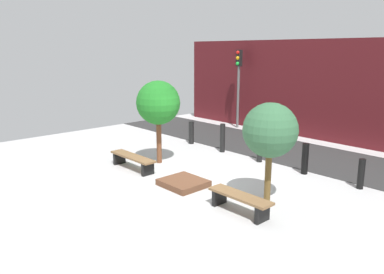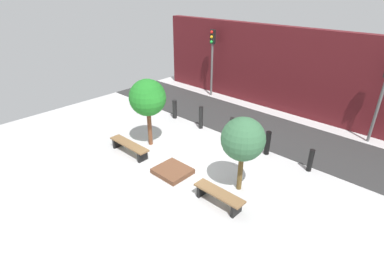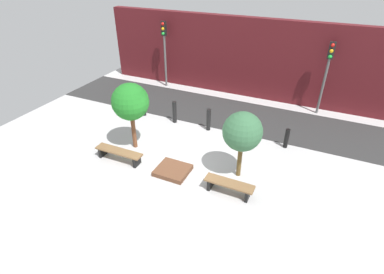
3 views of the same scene
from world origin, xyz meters
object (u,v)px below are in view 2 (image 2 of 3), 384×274
at_px(tree_behind_left_bench, 148,98).
at_px(bollard_far_left, 175,109).
at_px(tree_behind_right_bench, 243,140).
at_px(bollard_center, 231,129).
at_px(traffic_light_mid_west, 384,86).
at_px(bollard_far_right, 311,160).
at_px(bollard_right, 268,143).
at_px(bollard_left, 201,117).
at_px(bench_right, 219,196).
at_px(planter_bed, 173,171).
at_px(traffic_light_west, 212,51).
at_px(bench_left, 129,146).

relative_size(tree_behind_left_bench, bollard_far_left, 2.99).
xyz_separation_m(tree_behind_right_bench, bollard_center, (-2.25, 2.60, -1.31)).
relative_size(tree_behind_right_bench, traffic_light_mid_west, 0.71).
xyz_separation_m(bollard_far_left, bollard_far_right, (6.96, 0.00, -0.04)).
xyz_separation_m(bollard_far_right, traffic_light_mid_west, (0.89, 3.90, 2.04)).
distance_m(bollard_right, bollard_far_right, 1.74).
distance_m(bollard_left, bollard_right, 3.48).
relative_size(bench_right, planter_bed, 1.42).
distance_m(tree_behind_right_bench, bollard_far_right, 3.20).
relative_size(tree_behind_right_bench, bollard_left, 2.35).
xyz_separation_m(bollard_left, traffic_light_west, (-2.63, 3.90, 2.06)).
relative_size(tree_behind_left_bench, bollard_center, 2.68).
xyz_separation_m(tree_behind_left_bench, bollard_center, (2.25, 2.60, -1.53)).
bearing_deg(planter_bed, bollard_far_left, 135.01).
relative_size(tree_behind_left_bench, bollard_right, 2.87).
distance_m(bollard_far_right, traffic_light_west, 9.04).
xyz_separation_m(bench_right, planter_bed, (-2.25, 0.20, -0.24)).
height_order(bench_right, bollard_right, bollard_right).
height_order(bollard_center, traffic_light_mid_west, traffic_light_mid_west).
bearing_deg(bollard_far_right, traffic_light_west, 153.58).
bearing_deg(traffic_light_west, bollard_left, -56.00).
relative_size(bench_left, bollard_left, 1.83).
bearing_deg(bollard_far_left, tree_behind_right_bench, -24.44).
relative_size(bollard_far_right, traffic_light_west, 0.23).
xyz_separation_m(tree_behind_left_bench, bollard_far_left, (-1.23, 2.60, -1.58)).
distance_m(bench_left, bollard_far_left, 3.88).
relative_size(bench_right, tree_behind_left_bench, 0.60).
bearing_deg(tree_behind_left_bench, bollard_right, 33.14).
distance_m(tree_behind_right_bench, traffic_light_mid_west, 6.88).
height_order(bollard_far_left, bollard_right, bollard_right).
bearing_deg(traffic_light_west, tree_behind_right_bench, -44.50).
relative_size(planter_bed, tree_behind_right_bench, 0.47).
bearing_deg(bench_right, tree_behind_left_bench, 167.00).
distance_m(bench_left, bollard_right, 5.43).
bearing_deg(bollard_far_left, traffic_light_mid_west, 26.42).
bearing_deg(bench_right, planter_bed, 175.38).
bearing_deg(planter_bed, bollard_left, 116.57).
bearing_deg(traffic_light_mid_west, planter_bed, -120.64).
xyz_separation_m(bench_left, traffic_light_mid_west, (6.62, 7.58, 2.14)).
height_order(planter_bed, tree_behind_left_bench, tree_behind_left_bench).
height_order(tree_behind_right_bench, traffic_light_west, traffic_light_west).
xyz_separation_m(bollard_far_left, bollard_center, (3.48, 0.00, 0.05)).
bearing_deg(bollard_left, tree_behind_right_bench, -33.14).
distance_m(bench_right, bollard_center, 4.32).
height_order(traffic_light_west, traffic_light_mid_west, traffic_light_west).
distance_m(bench_right, traffic_light_west, 10.32).
relative_size(tree_behind_right_bench, traffic_light_west, 0.67).
bearing_deg(bench_left, bollard_far_left, 108.07).
xyz_separation_m(tree_behind_left_bench, bollard_far_right, (5.73, 2.60, -1.62)).
bearing_deg(tree_behind_right_bench, bench_left, -166.54).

